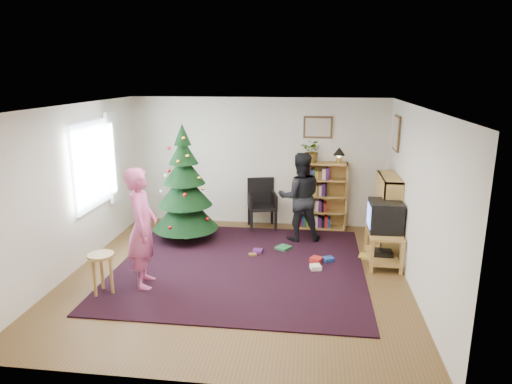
# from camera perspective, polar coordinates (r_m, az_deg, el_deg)

# --- Properties ---
(floor) EXTENTS (5.00, 5.00, 0.00)m
(floor) POSITION_cam_1_polar(r_m,az_deg,el_deg) (6.99, -2.32, -10.27)
(floor) COLOR brown
(floor) RESTS_ON ground
(ceiling) EXTENTS (5.00, 5.00, 0.00)m
(ceiling) POSITION_cam_1_polar(r_m,az_deg,el_deg) (6.35, -2.56, 10.65)
(ceiling) COLOR white
(ceiling) RESTS_ON wall_back
(wall_back) EXTENTS (5.00, 0.02, 2.50)m
(wall_back) POSITION_cam_1_polar(r_m,az_deg,el_deg) (8.97, 0.22, 3.77)
(wall_back) COLOR silver
(wall_back) RESTS_ON floor
(wall_front) EXTENTS (5.00, 0.02, 2.50)m
(wall_front) POSITION_cam_1_polar(r_m,az_deg,el_deg) (4.25, -8.11, -8.96)
(wall_front) COLOR silver
(wall_front) RESTS_ON floor
(wall_left) EXTENTS (0.02, 5.00, 2.50)m
(wall_left) POSITION_cam_1_polar(r_m,az_deg,el_deg) (7.39, -21.92, 0.34)
(wall_left) COLOR silver
(wall_left) RESTS_ON floor
(wall_right) EXTENTS (0.02, 5.00, 2.50)m
(wall_right) POSITION_cam_1_polar(r_m,az_deg,el_deg) (6.63, 19.41, -0.99)
(wall_right) COLOR silver
(wall_right) RESTS_ON floor
(rug) EXTENTS (3.80, 3.60, 0.02)m
(rug) POSITION_cam_1_polar(r_m,az_deg,el_deg) (7.25, -1.93, -9.21)
(rug) COLOR black
(rug) RESTS_ON floor
(window_pane) EXTENTS (0.04, 1.20, 1.40)m
(window_pane) POSITION_cam_1_polar(r_m,az_deg,el_deg) (7.84, -19.82, 3.18)
(window_pane) COLOR silver
(window_pane) RESTS_ON wall_left
(curtain) EXTENTS (0.06, 0.35, 1.60)m
(curtain) POSITION_cam_1_polar(r_m,az_deg,el_deg) (8.44, -17.46, 4.13)
(curtain) COLOR silver
(curtain) RESTS_ON wall_left
(picture_back) EXTENTS (0.55, 0.03, 0.42)m
(picture_back) POSITION_cam_1_polar(r_m,az_deg,el_deg) (8.78, 7.75, 8.02)
(picture_back) COLOR #4C3319
(picture_back) RESTS_ON wall_back
(picture_right) EXTENTS (0.03, 0.50, 0.60)m
(picture_right) POSITION_cam_1_polar(r_m,az_deg,el_deg) (8.18, 17.17, 7.03)
(picture_right) COLOR #4C3319
(picture_right) RESTS_ON wall_right
(christmas_tree) EXTENTS (1.16, 1.16, 2.11)m
(christmas_tree) POSITION_cam_1_polar(r_m,az_deg,el_deg) (8.20, -8.91, -0.11)
(christmas_tree) COLOR #3F2816
(christmas_tree) RESTS_ON rug
(bookshelf_back) EXTENTS (0.95, 0.30, 1.30)m
(bookshelf_back) POSITION_cam_1_polar(r_m,az_deg,el_deg) (8.88, 8.18, -0.36)
(bookshelf_back) COLOR #A8833C
(bookshelf_back) RESTS_ON floor
(bookshelf_right) EXTENTS (0.30, 0.95, 1.30)m
(bookshelf_right) POSITION_cam_1_polar(r_m,az_deg,el_deg) (7.98, 16.06, -2.53)
(bookshelf_right) COLOR #A8833C
(bookshelf_right) RESTS_ON floor
(tv_stand) EXTENTS (0.50, 0.90, 0.55)m
(tv_stand) POSITION_cam_1_polar(r_m,az_deg,el_deg) (7.53, 15.61, -6.25)
(tv_stand) COLOR #A8833C
(tv_stand) RESTS_ON floor
(crt_tv) EXTENTS (0.50, 0.54, 0.47)m
(crt_tv) POSITION_cam_1_polar(r_m,az_deg,el_deg) (7.38, 15.83, -2.90)
(crt_tv) COLOR black
(crt_tv) RESTS_ON tv_stand
(armchair) EXTENTS (0.64, 0.64, 0.96)m
(armchair) POSITION_cam_1_polar(r_m,az_deg,el_deg) (8.92, 0.85, -1.15)
(armchair) COLOR black
(armchair) RESTS_ON rug
(stool) EXTENTS (0.35, 0.35, 0.58)m
(stool) POSITION_cam_1_polar(r_m,az_deg,el_deg) (6.57, -18.75, -8.43)
(stool) COLOR #A8833C
(stool) RESTS_ON floor
(person_standing) EXTENTS (0.54, 0.70, 1.72)m
(person_standing) POSITION_cam_1_polar(r_m,az_deg,el_deg) (6.54, -14.03, -4.39)
(person_standing) COLOR #C44E83
(person_standing) RESTS_ON rug
(person_by_chair) EXTENTS (0.87, 0.73, 1.61)m
(person_by_chair) POSITION_cam_1_polar(r_m,az_deg,el_deg) (8.14, 5.50, -0.65)
(person_by_chair) COLOR black
(person_by_chair) RESTS_ON rug
(potted_plant) EXTENTS (0.50, 0.47, 0.44)m
(potted_plant) POSITION_cam_1_polar(r_m,az_deg,el_deg) (8.70, 7.06, 5.12)
(potted_plant) COLOR gray
(potted_plant) RESTS_ON bookshelf_back
(table_lamp) EXTENTS (0.22, 0.22, 0.30)m
(table_lamp) POSITION_cam_1_polar(r_m,az_deg,el_deg) (8.72, 10.35, 4.90)
(table_lamp) COLOR #A57F33
(table_lamp) RESTS_ON bookshelf_back
(floor_clutter) EXTENTS (2.07, 0.99, 0.08)m
(floor_clutter) POSITION_cam_1_polar(r_m,az_deg,el_deg) (7.56, 5.81, -8.02)
(floor_clutter) COLOR #A51E19
(floor_clutter) RESTS_ON rug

